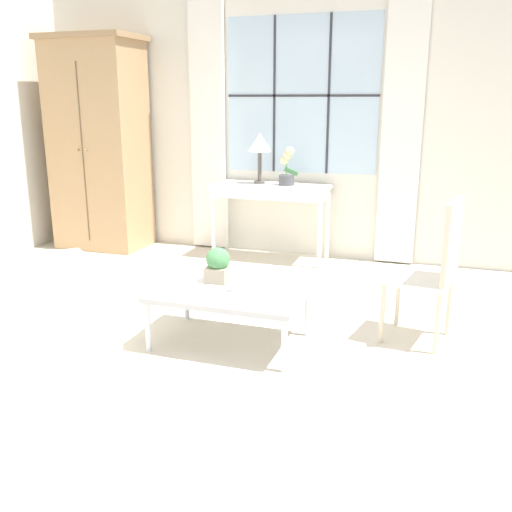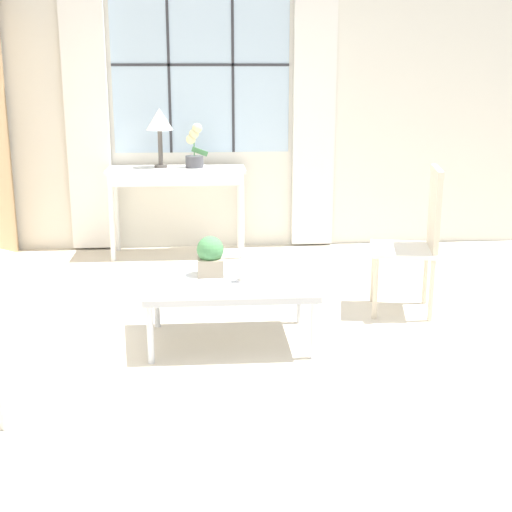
# 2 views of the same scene
# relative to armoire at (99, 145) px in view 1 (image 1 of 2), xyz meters

# --- Properties ---
(ground_plane) EXTENTS (14.00, 14.00, 0.00)m
(ground_plane) POSITION_rel_armoire_xyz_m (2.26, -2.63, -1.18)
(ground_plane) COLOR beige
(wall_back_windowed) EXTENTS (7.20, 0.14, 2.80)m
(wall_back_windowed) POSITION_rel_armoire_xyz_m (2.26, 0.39, 0.22)
(wall_back_windowed) COLOR silver
(wall_back_windowed) RESTS_ON ground_plane
(armoire) EXTENTS (1.06, 0.71, 2.35)m
(armoire) POSITION_rel_armoire_xyz_m (0.00, 0.00, 0.00)
(armoire) COLOR tan
(armoire) RESTS_ON ground_plane
(console_table) EXTENTS (1.24, 0.47, 0.81)m
(console_table) POSITION_rel_armoire_xyz_m (2.02, 0.08, -0.47)
(console_table) COLOR white
(console_table) RESTS_ON ground_plane
(table_lamp) EXTENTS (0.25, 0.25, 0.53)m
(table_lamp) POSITION_rel_armoire_xyz_m (1.88, 0.13, 0.04)
(table_lamp) COLOR #4C4742
(table_lamp) RESTS_ON console_table
(potted_orchid) EXTENTS (0.21, 0.16, 0.40)m
(potted_orchid) POSITION_rel_armoire_xyz_m (2.18, 0.11, -0.21)
(potted_orchid) COLOR #4C4C51
(potted_orchid) RESTS_ON console_table
(armchair_upholstered) EXTENTS (1.23, 1.22, 0.86)m
(armchair_upholstered) POSITION_rel_armoire_xyz_m (1.16, -2.65, -0.90)
(armchair_upholstered) COLOR silver
(armchair_upholstered) RESTS_ON ground_plane
(side_chair_wooden) EXTENTS (0.52, 0.52, 1.03)m
(side_chair_wooden) POSITION_rel_armoire_xyz_m (3.75, -1.67, -0.61)
(side_chair_wooden) COLOR white
(side_chair_wooden) RESTS_ON ground_plane
(coffee_table) EXTENTS (1.07, 0.71, 0.42)m
(coffee_table) POSITION_rel_armoire_xyz_m (2.41, -2.15, -0.80)
(coffee_table) COLOR silver
(coffee_table) RESTS_ON ground_plane
(potted_plant_small) EXTENTS (0.17, 0.17, 0.25)m
(potted_plant_small) POSITION_rel_armoire_xyz_m (2.29, -2.07, -0.63)
(potted_plant_small) COLOR tan
(potted_plant_small) RESTS_ON coffee_table
(pillar_candle) EXTENTS (0.10, 0.10, 0.13)m
(pillar_candle) POSITION_rel_armoire_xyz_m (2.50, -2.24, -0.70)
(pillar_candle) COLOR silver
(pillar_candle) RESTS_ON coffee_table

